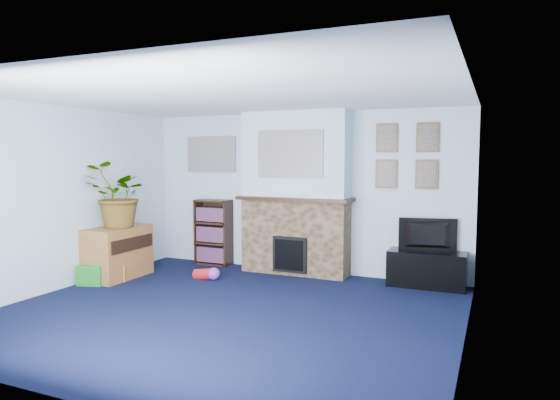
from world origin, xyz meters
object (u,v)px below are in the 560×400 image
at_px(tv_stand, 427,270).
at_px(bookshelf, 214,234).
at_px(sideboard, 118,254).
at_px(television, 428,235).

relative_size(tv_stand, bookshelf, 0.96).
height_order(tv_stand, bookshelf, bookshelf).
xyz_separation_m(bookshelf, sideboard, (-0.79, -1.34, -0.15)).
bearing_deg(sideboard, bookshelf, 59.33).
xyz_separation_m(television, bookshelf, (-3.35, 0.06, -0.20)).
bearing_deg(tv_stand, sideboard, -163.09).
relative_size(tv_stand, television, 1.33).
distance_m(tv_stand, bookshelf, 3.37).
bearing_deg(bookshelf, television, -0.96).
bearing_deg(bookshelf, sideboard, -120.67).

